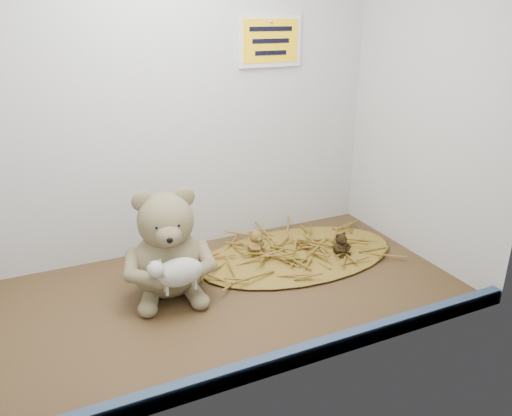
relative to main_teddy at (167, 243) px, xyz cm
name	(u,v)px	position (x,y,z in cm)	size (l,w,h in cm)	color
alcove_shell	(186,98)	(7.04, 2.20, 32.07)	(120.40, 60.20, 90.40)	#3D2715
front_rail	(261,367)	(7.04, -35.60, -11.13)	(119.28, 2.20, 3.60)	#394D6E
straw_bed	(297,254)	(36.64, 3.53, -12.38)	(56.32, 32.70, 1.09)	brown
main_teddy	(167,243)	(0.00, 0.00, 0.00)	(20.85, 22.01, 25.85)	#827350
toy_lamb	(179,272)	(0.00, -9.27, -3.07)	(13.67, 8.34, 8.83)	#B9B3A6
mini_teddy_tan	(255,240)	(26.36, 8.71, -8.36)	(5.62, 5.93, 6.96)	olive
mini_teddy_brown	(341,243)	(46.91, -1.64, -8.71)	(5.04, 5.32, 6.25)	black
wall_sign	(270,41)	(37.04, 22.60, 42.07)	(16.00, 1.20, 11.00)	yellow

